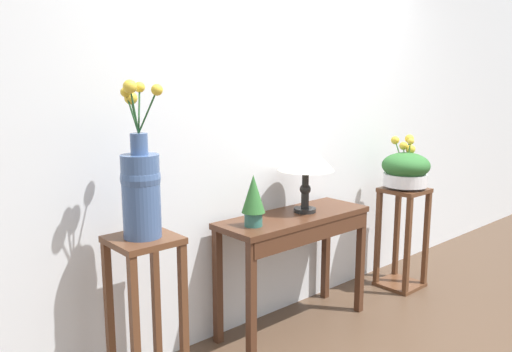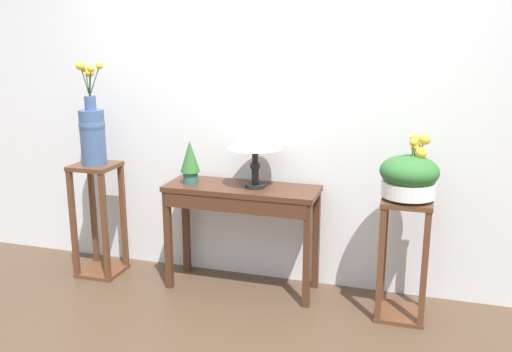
{
  "view_description": "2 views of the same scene",
  "coord_description": "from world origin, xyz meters",
  "views": [
    {
      "loc": [
        -2.32,
        -1.07,
        1.54
      ],
      "look_at": [
        -0.36,
        1.14,
        1.0
      ],
      "focal_mm": 35.14,
      "sensor_mm": 36.0,
      "label": 1
    },
    {
      "loc": [
        1.01,
        -2.42,
        1.75
      ],
      "look_at": [
        -0.03,
        1.01,
        0.83
      ],
      "focal_mm": 39.3,
      "sensor_mm": 36.0,
      "label": 2
    }
  ],
  "objects": [
    {
      "name": "back_wall_with_art",
      "position": [
        0.0,
        1.31,
        1.4
      ],
      "size": [
        9.0,
        0.1,
        2.8
      ],
      "color": "silver",
      "rests_on": "ground"
    },
    {
      "name": "console_table",
      "position": [
        -0.14,
        1.01,
        0.62
      ],
      "size": [
        1.04,
        0.37,
        0.74
      ],
      "color": "#472819",
      "rests_on": "ground"
    },
    {
      "name": "table_lamp",
      "position": [
        -0.05,
        1.03,
        1.09
      ],
      "size": [
        0.36,
        0.36,
        0.45
      ],
      "color": "black",
      "rests_on": "console_table"
    },
    {
      "name": "potted_plant_on_console",
      "position": [
        -0.5,
        1.01,
        0.91
      ],
      "size": [
        0.13,
        0.13,
        0.3
      ],
      "color": "#2D665B",
      "rests_on": "console_table"
    },
    {
      "name": "pedestal_stand_left",
      "position": [
        -1.23,
        0.97,
        0.42
      ],
      "size": [
        0.3,
        0.3,
        0.84
      ],
      "color": "#56331E",
      "rests_on": "ground"
    },
    {
      "name": "flower_vase_tall_left",
      "position": [
        -1.23,
        0.97,
        1.09
      ],
      "size": [
        0.18,
        0.18,
        0.72
      ],
      "color": "#3D5684",
      "rests_on": "pedestal_stand_left"
    },
    {
      "name": "pedestal_stand_right",
      "position": [
        0.94,
        0.94,
        0.39
      ],
      "size": [
        0.3,
        0.3,
        0.78
      ],
      "color": "#56331E",
      "rests_on": "ground"
    },
    {
      "name": "planter_bowl_wide_right",
      "position": [
        0.95,
        0.94,
        0.92
      ],
      "size": [
        0.35,
        0.35,
        0.4
      ],
      "color": "silver",
      "rests_on": "pedestal_stand_right"
    }
  ]
}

